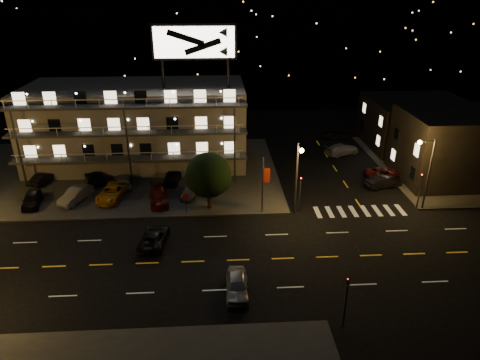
{
  "coord_description": "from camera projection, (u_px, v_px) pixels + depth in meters",
  "views": [
    {
      "loc": [
        0.29,
        -31.44,
        22.22
      ],
      "look_at": [
        2.64,
        8.0,
        4.14
      ],
      "focal_mm": 32.0,
      "sensor_mm": 36.0,
      "label": 1
    }
  ],
  "objects": [
    {
      "name": "side_bldg_front",
      "position": [
        460.0,
        146.0,
        52.14
      ],
      "size": [
        14.06,
        10.0,
        8.5
      ],
      "color": "black",
      "rests_on": "ground"
    },
    {
      "name": "lot_car_6",
      "position": [
        95.0,
        177.0,
        52.4
      ],
      "size": [
        3.67,
        4.99,
        1.26
      ],
      "primitive_type": "imported",
      "rotation": [
        0.0,
        0.0,
        3.53
      ],
      "color": "black",
      "rests_on": "curb_nw"
    },
    {
      "name": "motel",
      "position": [
        138.0,
        124.0,
        56.69
      ],
      "size": [
        28.0,
        13.8,
        18.1
      ],
      "color": "gray",
      "rests_on": "ground"
    },
    {
      "name": "side_car_0",
      "position": [
        384.0,
        182.0,
        51.23
      ],
      "size": [
        4.62,
        2.55,
        1.44
      ],
      "primitive_type": "imported",
      "rotation": [
        0.0,
        0.0,
        1.82
      ],
      "color": "black",
      "rests_on": "ground"
    },
    {
      "name": "side_car_1",
      "position": [
        384.0,
        173.0,
        53.71
      ],
      "size": [
        4.8,
        2.39,
        1.31
      ],
      "primitive_type": "imported",
      "rotation": [
        0.0,
        0.0,
        1.62
      ],
      "color": "#58130C",
      "rests_on": "ground"
    },
    {
      "name": "lot_car_5",
      "position": [
        44.0,
        178.0,
        52.08
      ],
      "size": [
        2.61,
        4.14,
        1.29
      ],
      "primitive_type": "imported",
      "rotation": [
        0.0,
        0.0,
        2.79
      ],
      "color": "black",
      "rests_on": "curb_nw"
    },
    {
      "name": "lot_car_7",
      "position": [
        123.0,
        181.0,
        51.3
      ],
      "size": [
        2.88,
        4.68,
        1.27
      ],
      "primitive_type": "imported",
      "rotation": [
        0.0,
        0.0,
        3.41
      ],
      "color": "gray",
      "rests_on": "curb_nw"
    },
    {
      "name": "stop_sign",
      "position": [
        186.0,
        200.0,
        44.67
      ],
      "size": [
        0.91,
        0.11,
        2.61
      ],
      "color": "#2D2D30",
      "rests_on": "ground"
    },
    {
      "name": "lot_car_1",
      "position": [
        76.0,
        195.0,
        47.61
      ],
      "size": [
        3.26,
        4.81,
        1.5
      ],
      "primitive_type": "imported",
      "rotation": [
        0.0,
        0.0,
        -0.41
      ],
      "color": "gray",
      "rests_on": "curb_nw"
    },
    {
      "name": "streetlight_nc",
      "position": [
        298.0,
        172.0,
        43.37
      ],
      "size": [
        0.44,
        1.92,
        8.0
      ],
      "color": "#2D2D30",
      "rests_on": "ground"
    },
    {
      "name": "lot_car_0",
      "position": [
        32.0,
        199.0,
        46.71
      ],
      "size": [
        2.47,
        4.51,
        1.45
      ],
      "primitive_type": "imported",
      "rotation": [
        0.0,
        0.0,
        0.18
      ],
      "color": "black",
      "rests_on": "curb_nw"
    },
    {
      "name": "side_car_2",
      "position": [
        342.0,
        149.0,
        61.18
      ],
      "size": [
        5.67,
        4.09,
        1.52
      ],
      "primitive_type": "imported",
      "rotation": [
        0.0,
        0.0,
        1.99
      ],
      "color": "gray",
      "rests_on": "ground"
    },
    {
      "name": "lot_car_2",
      "position": [
        112.0,
        193.0,
        48.19
      ],
      "size": [
        3.14,
        5.51,
        1.45
      ],
      "primitive_type": "imported",
      "rotation": [
        0.0,
        0.0,
        -0.15
      ],
      "color": "orange",
      "rests_on": "curb_nw"
    },
    {
      "name": "lot_car_3",
      "position": [
        159.0,
        196.0,
        47.39
      ],
      "size": [
        2.7,
        5.08,
        1.4
      ],
      "primitive_type": "imported",
      "rotation": [
        0.0,
        0.0,
        0.16
      ],
      "color": "#58130C",
      "rests_on": "curb_nw"
    },
    {
      "name": "lot_car_4",
      "position": [
        190.0,
        191.0,
        48.77
      ],
      "size": [
        2.38,
        3.86,
        1.23
      ],
      "primitive_type": "imported",
      "rotation": [
        0.0,
        0.0,
        -0.28
      ],
      "color": "gray",
      "rests_on": "curb_nw"
    },
    {
      "name": "curb_nw",
      "position": [
        106.0,
        173.0,
        55.14
      ],
      "size": [
        44.0,
        24.0,
        0.15
      ],
      "primitive_type": "cube",
      "color": "#323230",
      "rests_on": "ground"
    },
    {
      "name": "banner_north",
      "position": [
        263.0,
        184.0,
        44.24
      ],
      "size": [
        0.83,
        0.16,
        6.4
      ],
      "color": "#2D2D30",
      "rests_on": "ground"
    },
    {
      "name": "side_car_3",
      "position": [
        335.0,
        134.0,
        67.43
      ],
      "size": [
        4.24,
        1.92,
        1.41
      ],
      "primitive_type": "imported",
      "rotation": [
        0.0,
        0.0,
        1.51
      ],
      "color": "black",
      "rests_on": "ground"
    },
    {
      "name": "ground",
      "position": [
        216.0,
        261.0,
        37.77
      ],
      "size": [
        140.0,
        140.0,
        0.0
      ],
      "primitive_type": "plane",
      "color": "black",
      "rests_on": "ground"
    },
    {
      "name": "lot_car_8",
      "position": [
        172.0,
        177.0,
        52.13
      ],
      "size": [
        2.24,
        4.59,
        1.51
      ],
      "primitive_type": "imported",
      "rotation": [
        0.0,
        0.0,
        3.04
      ],
      "color": "black",
      "rests_on": "curb_nw"
    },
    {
      "name": "signal_nw",
      "position": [
        300.0,
        190.0,
        44.9
      ],
      "size": [
        0.2,
        0.27,
        4.6
      ],
      "color": "#2D2D30",
      "rests_on": "ground"
    },
    {
      "name": "lot_car_9",
      "position": [
        208.0,
        178.0,
        52.18
      ],
      "size": [
        2.51,
        4.06,
        1.26
      ],
      "primitive_type": "imported",
      "rotation": [
        0.0,
        0.0,
        2.81
      ],
      "color": "#58130C",
      "rests_on": "curb_nw"
    },
    {
      "name": "curb_ne",
      "position": [
        437.0,
        165.0,
        57.51
      ],
      "size": [
        16.0,
        24.0,
        0.15
      ],
      "primitive_type": "cube",
      "color": "#323230",
      "rests_on": "ground"
    },
    {
      "name": "road_car_west",
      "position": [
        154.0,
        237.0,
        40.07
      ],
      "size": [
        2.83,
        5.19,
        1.38
      ],
      "primitive_type": "imported",
      "rotation": [
        0.0,
        0.0,
        3.03
      ],
      "color": "black",
      "rests_on": "ground"
    },
    {
      "name": "streetlight_ne",
      "position": [
        427.0,
        167.0,
        44.43
      ],
      "size": [
        1.92,
        0.44,
        8.0
      ],
      "color": "#2D2D30",
      "rests_on": "ground"
    },
    {
      "name": "side_bldg_back",
      "position": [
        416.0,
        123.0,
        63.34
      ],
      "size": [
        14.06,
        12.0,
        7.0
      ],
      "color": "black",
      "rests_on": "ground"
    },
    {
      "name": "road_car_east",
      "position": [
        237.0,
        285.0,
        33.57
      ],
      "size": [
        1.88,
        4.39,
        1.48
      ],
      "primitive_type": "imported",
      "rotation": [
        0.0,
        0.0,
        -0.03
      ],
      "color": "gray",
      "rests_on": "ground"
    },
    {
      "name": "signal_sw",
      "position": [
        346.0,
        298.0,
        29.47
      ],
      "size": [
        0.2,
        0.27,
        4.6
      ],
      "color": "#2D2D30",
      "rests_on": "ground"
    },
    {
      "name": "tree",
      "position": [
        208.0,
        176.0,
        44.91
      ],
      "size": [
        5.0,
        4.81,
        6.3
      ],
      "color": "black",
      "rests_on": "curb_nw"
    },
    {
      "name": "hill_backdrop",
      "position": [
        185.0,
        37.0,
        95.07
      ],
      "size": [
        120.0,
        25.0,
        24.0
      ],
      "color": "black",
      "rests_on": "ground"
    },
    {
      "name": "signal_ne",
      "position": [
        421.0,
        187.0,
        45.6
      ],
      "size": [
        0.27,
        0.2,
        4.6
      ],
      "color": "#2D2D30",
      "rests_on": "ground"
    }
  ]
}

